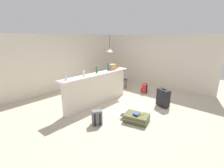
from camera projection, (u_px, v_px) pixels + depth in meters
ground_plane at (118, 103)px, 6.01m from camera, size 13.00×13.00×0.05m
wall_back at (69, 62)px, 7.59m from camera, size 6.60×0.10×2.50m
wall_right at (152, 60)px, 8.05m from camera, size 0.10×6.00×2.50m
partition_half_wall at (98, 90)px, 5.72m from camera, size 2.80×0.20×1.10m
bar_countertop at (97, 74)px, 5.56m from camera, size 2.96×0.40×0.05m
bottle_clear at (66, 76)px, 4.62m from camera, size 0.07×0.07×0.24m
bottle_white at (84, 74)px, 5.07m from camera, size 0.06×0.06×0.20m
bottle_green at (97, 70)px, 5.57m from camera, size 0.07×0.07×0.22m
bottle_blue at (108, 67)px, 6.01m from camera, size 0.06×0.06×0.27m
bottle_amber at (118, 65)px, 6.45m from camera, size 0.06×0.06×0.29m
grocery_bag at (113, 67)px, 6.14m from camera, size 0.26×0.18×0.22m
dining_table at (112, 73)px, 7.95m from camera, size 1.10×0.80×0.74m
dining_chair_near_partition at (120, 78)px, 7.60m from camera, size 0.41×0.41×0.93m
pendant_lamp at (110, 50)px, 7.60m from camera, size 0.34×0.34×0.85m
suitcase_flat_olive at (136, 118)px, 4.62m from camera, size 0.65×0.88×0.22m
backpack_red at (144, 88)px, 6.98m from camera, size 0.32×0.30×0.42m
suitcase_upright_black at (163, 98)px, 5.56m from camera, size 0.39×0.50×0.67m
backpack_grey at (97, 118)px, 4.44m from camera, size 0.34×0.33×0.42m
book_stack at (138, 114)px, 4.57m from camera, size 0.30×0.22×0.06m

